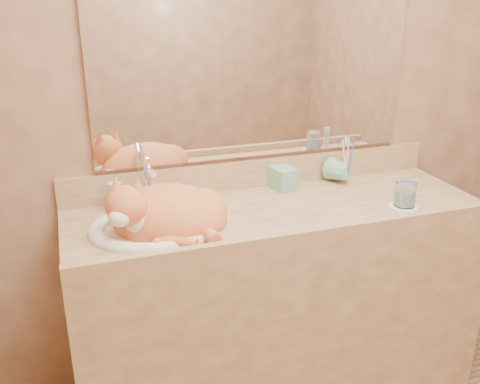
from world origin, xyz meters
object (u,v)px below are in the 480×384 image
object	(u,v)px
toothbrush_cup	(347,175)
vanity_counter	(276,305)
water_glass	(405,194)
cat	(164,212)
sink_basin	(159,208)
soap_dispenser	(291,169)

from	to	relation	value
toothbrush_cup	vanity_counter	bearing A→B (deg)	-157.63
vanity_counter	water_glass	bearing A→B (deg)	-17.03
vanity_counter	water_glass	size ratio (longest dim) A/B	17.21
cat	water_glass	world-z (taller)	cat
vanity_counter	cat	bearing A→B (deg)	-175.11
sink_basin	cat	size ratio (longest dim) A/B	1.17
cat	soap_dispenser	distance (m)	0.60
soap_dispenser	toothbrush_cup	world-z (taller)	soap_dispenser
water_glass	soap_dispenser	bearing A→B (deg)	138.80
cat	toothbrush_cup	size ratio (longest dim) A/B	3.95
vanity_counter	cat	world-z (taller)	cat
toothbrush_cup	sink_basin	bearing A→B (deg)	-168.27
vanity_counter	water_glass	xyz separation A→B (m)	(0.46, -0.14, 0.48)
vanity_counter	cat	size ratio (longest dim) A/B	3.89
vanity_counter	toothbrush_cup	distance (m)	0.62
vanity_counter	sink_basin	world-z (taller)	sink_basin
sink_basin	cat	distance (m)	0.02
toothbrush_cup	water_glass	size ratio (longest dim) A/B	1.12
vanity_counter	toothbrush_cup	bearing A→B (deg)	22.37
vanity_counter	toothbrush_cup	world-z (taller)	toothbrush_cup
sink_basin	water_glass	world-z (taller)	sink_basin
soap_dispenser	cat	bearing A→B (deg)	-174.35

